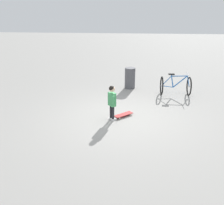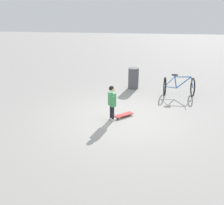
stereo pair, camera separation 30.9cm
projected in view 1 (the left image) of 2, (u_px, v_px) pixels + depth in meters
The scene contains 5 objects.
ground_plane at pixel (121, 118), 7.59m from camera, with size 50.00×50.00×0.00m, color gray.
child_person at pixel (112, 99), 7.25m from camera, with size 0.40×0.27×1.06m.
skateboard at pixel (124, 115), 7.68m from camera, with size 0.56×0.59×0.07m.
bicycle_near at pixel (175, 85), 9.42m from camera, with size 0.73×1.08×0.85m.
trash_bin at pixel (130, 78), 10.23m from camera, with size 0.42×0.42×0.85m, color #4C4C51.
Camera 1 is at (-6.90, -0.35, 3.18)m, focal length 40.12 mm.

